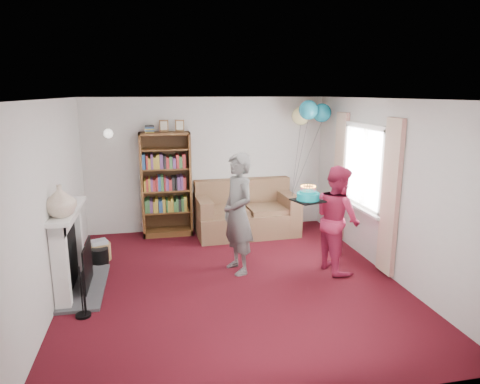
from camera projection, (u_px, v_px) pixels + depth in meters
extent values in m
plane|color=#37080C|center=(232.00, 282.00, 5.98)|extent=(5.00, 5.00, 0.00)
cube|color=silver|center=(207.00, 164.00, 8.08)|extent=(4.50, 0.02, 2.50)
cube|color=silver|center=(51.00, 203.00, 5.25)|extent=(0.02, 5.00, 2.50)
cube|color=silver|center=(386.00, 187.00, 6.14)|extent=(0.02, 5.00, 2.50)
cube|color=white|center=(231.00, 98.00, 5.41)|extent=(4.50, 5.00, 0.01)
cube|color=#3F3F42|center=(84.00, 287.00, 5.77)|extent=(0.55, 1.40, 0.04)
cube|color=white|center=(61.00, 269.00, 5.10)|extent=(0.18, 0.14, 1.06)
cube|color=white|center=(76.00, 239.00, 6.15)|extent=(0.18, 0.14, 1.06)
cube|color=white|center=(66.00, 218.00, 5.51)|extent=(0.18, 1.24, 0.16)
cube|color=white|center=(67.00, 210.00, 5.50)|extent=(0.28, 1.35, 0.05)
cube|color=black|center=(68.00, 256.00, 5.63)|extent=(0.10, 0.80, 0.86)
cube|color=black|center=(88.00, 265.00, 5.71)|extent=(0.02, 0.70, 0.60)
cylinder|color=black|center=(81.00, 291.00, 4.97)|extent=(0.18, 0.18, 0.64)
cylinder|color=black|center=(100.00, 257.00, 6.53)|extent=(0.26, 0.26, 0.26)
cube|color=white|center=(367.00, 126.00, 6.51)|extent=(0.08, 1.30, 0.08)
cube|color=white|center=(361.00, 206.00, 6.80)|extent=(0.08, 1.30, 0.08)
cube|color=white|center=(366.00, 167.00, 6.66)|extent=(0.01, 1.15, 1.20)
cube|color=white|center=(360.00, 207.00, 6.80)|extent=(0.14, 1.32, 0.04)
cube|color=beige|center=(390.00, 198.00, 5.94)|extent=(0.07, 0.38, 2.20)
cube|color=beige|center=(340.00, 176.00, 7.50)|extent=(0.07, 0.38, 2.20)
cylinder|color=gold|center=(109.00, 132.00, 7.53)|extent=(0.04, 0.12, 0.04)
sphere|color=white|center=(108.00, 134.00, 7.45)|extent=(0.16, 0.16, 0.16)
cube|color=#472B14|center=(166.00, 182.00, 7.95)|extent=(0.90, 0.04, 1.89)
cube|color=brown|center=(142.00, 185.00, 7.68)|extent=(0.04, 0.42, 1.89)
cube|color=brown|center=(190.00, 183.00, 7.85)|extent=(0.04, 0.42, 1.89)
cube|color=brown|center=(164.00, 133.00, 7.56)|extent=(0.90, 0.42, 0.04)
cube|color=brown|center=(168.00, 231.00, 7.97)|extent=(0.90, 0.42, 0.10)
cube|color=brown|center=(167.00, 211.00, 7.88)|extent=(0.82, 0.38, 0.03)
cube|color=brown|center=(166.00, 190.00, 7.79)|extent=(0.82, 0.38, 0.02)
cube|color=brown|center=(166.00, 168.00, 7.70)|extent=(0.82, 0.38, 0.02)
cube|color=brown|center=(165.00, 149.00, 7.62)|extent=(0.82, 0.38, 0.02)
cube|color=maroon|center=(150.00, 129.00, 7.47)|extent=(0.16, 0.22, 0.12)
cube|color=brown|center=(164.00, 126.00, 7.58)|extent=(0.16, 0.02, 0.20)
cube|color=brown|center=(180.00, 125.00, 7.63)|extent=(0.16, 0.02, 0.20)
cube|color=brown|center=(246.00, 222.00, 7.96)|extent=(1.84, 0.97, 0.43)
cube|color=brown|center=(242.00, 198.00, 8.22)|extent=(1.84, 0.24, 0.76)
cube|color=brown|center=(203.00, 214.00, 7.75)|extent=(0.24, 0.92, 0.60)
cube|color=brown|center=(288.00, 209.00, 8.07)|extent=(0.24, 0.92, 0.60)
cube|color=brown|center=(225.00, 212.00, 7.75)|extent=(0.78, 0.67, 0.12)
cube|color=brown|center=(269.00, 210.00, 7.91)|extent=(0.78, 0.67, 0.12)
cylinder|color=olive|center=(100.00, 252.00, 6.73)|extent=(0.35, 0.35, 0.26)
cube|color=beige|center=(99.00, 242.00, 6.69)|extent=(0.25, 0.19, 0.06)
imported|color=black|center=(238.00, 214.00, 6.14)|extent=(0.58, 0.73, 1.76)
imported|color=#AC2247|center=(337.00, 219.00, 6.23)|extent=(0.68, 0.83, 1.57)
cube|color=black|center=(308.00, 201.00, 5.98)|extent=(0.38, 0.38, 0.02)
cylinder|color=#0EA2A9|center=(308.00, 196.00, 5.96)|extent=(0.31, 0.31, 0.10)
cylinder|color=#0EA2A9|center=(308.00, 192.00, 5.95)|extent=(0.23, 0.23, 0.04)
cylinder|color=pink|center=(315.00, 189.00, 5.96)|extent=(0.01, 0.01, 0.09)
sphere|color=orange|center=(315.00, 186.00, 5.95)|extent=(0.02, 0.02, 0.02)
cylinder|color=pink|center=(313.00, 189.00, 5.99)|extent=(0.01, 0.01, 0.09)
sphere|color=orange|center=(313.00, 185.00, 5.98)|extent=(0.02, 0.02, 0.02)
cylinder|color=pink|center=(311.00, 189.00, 6.02)|extent=(0.01, 0.01, 0.09)
sphere|color=orange|center=(311.00, 185.00, 6.01)|extent=(0.02, 0.02, 0.02)
cylinder|color=pink|center=(308.00, 188.00, 6.03)|extent=(0.01, 0.01, 0.09)
sphere|color=orange|center=(309.00, 185.00, 6.02)|extent=(0.02, 0.02, 0.02)
cylinder|color=pink|center=(306.00, 188.00, 6.03)|extent=(0.01, 0.01, 0.09)
sphere|color=orange|center=(306.00, 185.00, 6.02)|extent=(0.02, 0.02, 0.02)
cylinder|color=pink|center=(304.00, 189.00, 6.02)|extent=(0.01, 0.01, 0.09)
sphere|color=orange|center=(304.00, 185.00, 6.01)|extent=(0.02, 0.02, 0.02)
cylinder|color=pink|center=(302.00, 189.00, 5.99)|extent=(0.01, 0.01, 0.09)
sphere|color=orange|center=(302.00, 185.00, 5.98)|extent=(0.02, 0.02, 0.02)
cylinder|color=pink|center=(301.00, 190.00, 5.96)|extent=(0.01, 0.01, 0.09)
sphere|color=orange|center=(302.00, 186.00, 5.95)|extent=(0.02, 0.02, 0.02)
cylinder|color=pink|center=(302.00, 190.00, 5.92)|extent=(0.01, 0.01, 0.09)
sphere|color=orange|center=(302.00, 187.00, 5.91)|extent=(0.02, 0.02, 0.02)
cylinder|color=pink|center=(303.00, 191.00, 5.89)|extent=(0.01, 0.01, 0.09)
sphere|color=orange|center=(303.00, 187.00, 5.88)|extent=(0.02, 0.02, 0.02)
cylinder|color=pink|center=(305.00, 191.00, 5.86)|extent=(0.01, 0.01, 0.09)
sphere|color=orange|center=(306.00, 188.00, 5.85)|extent=(0.02, 0.02, 0.02)
cylinder|color=pink|center=(308.00, 191.00, 5.85)|extent=(0.01, 0.01, 0.09)
sphere|color=orange|center=(308.00, 188.00, 5.84)|extent=(0.02, 0.02, 0.02)
cylinder|color=pink|center=(311.00, 191.00, 5.85)|extent=(0.01, 0.01, 0.09)
sphere|color=orange|center=(311.00, 188.00, 5.84)|extent=(0.02, 0.02, 0.02)
cylinder|color=pink|center=(313.00, 191.00, 5.86)|extent=(0.01, 0.01, 0.09)
sphere|color=orange|center=(313.00, 187.00, 5.85)|extent=(0.02, 0.02, 0.02)
cylinder|color=pink|center=(315.00, 191.00, 5.89)|extent=(0.01, 0.01, 0.09)
sphere|color=orange|center=(315.00, 187.00, 5.88)|extent=(0.02, 0.02, 0.02)
cylinder|color=pink|center=(315.00, 190.00, 5.92)|extent=(0.01, 0.01, 0.09)
sphere|color=orange|center=(315.00, 187.00, 5.91)|extent=(0.02, 0.02, 0.02)
sphere|color=#3F3F3F|center=(291.00, 198.00, 7.82)|extent=(0.02, 0.02, 0.02)
sphere|color=#16768D|center=(322.00, 113.00, 7.72)|extent=(0.34, 0.34, 0.34)
sphere|color=#FAF898|center=(301.00, 116.00, 7.85)|extent=(0.34, 0.34, 0.34)
sphere|color=#16768D|center=(308.00, 110.00, 7.46)|extent=(0.34, 0.34, 0.34)
imported|color=beige|center=(60.00, 201.00, 5.11)|extent=(0.43, 0.43, 0.38)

